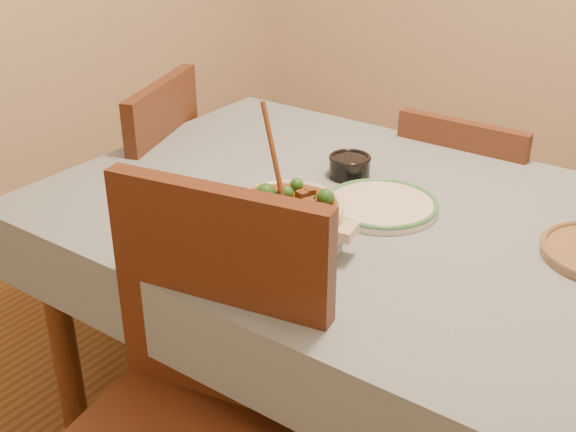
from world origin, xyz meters
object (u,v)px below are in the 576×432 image
(stew_casserole, at_px, (287,219))
(chair_near, at_px, (194,412))
(dining_table, at_px, (384,251))
(chair_far, at_px, (464,221))
(chair_left, at_px, (139,199))
(condiment_bowl, at_px, (350,165))
(white_plate, at_px, (381,205))

(stew_casserole, bearing_deg, chair_near, -83.99)
(chair_near, bearing_deg, dining_table, 72.06)
(chair_far, bearing_deg, chair_left, 31.54)
(stew_casserole, distance_m, condiment_bowl, 0.40)
(stew_casserole, bearing_deg, dining_table, 64.74)
(chair_far, distance_m, chair_near, 1.22)
(dining_table, distance_m, chair_far, 0.64)
(condiment_bowl, xyz_separation_m, chair_far, (0.16, 0.46, -0.31))
(white_plate, distance_m, chair_left, 0.93)
(dining_table, distance_m, stew_casserole, 0.31)
(stew_casserole, relative_size, condiment_bowl, 2.34)
(condiment_bowl, height_order, chair_left, chair_left)
(chair_far, bearing_deg, chair_near, 87.79)
(white_plate, xyz_separation_m, condiment_bowl, (-0.16, 0.12, 0.02))
(stew_casserole, xyz_separation_m, condiment_bowl, (-0.08, 0.39, -0.03))
(condiment_bowl, distance_m, chair_left, 0.78)
(chair_far, height_order, chair_near, chair_near)
(chair_far, bearing_deg, white_plate, 90.35)
(dining_table, xyz_separation_m, white_plate, (-0.03, 0.03, 0.10))
(chair_near, bearing_deg, chair_left, 131.36)
(white_plate, bearing_deg, condiment_bowl, 143.00)
(white_plate, xyz_separation_m, chair_far, (-0.01, 0.59, -0.29))
(stew_casserole, bearing_deg, chair_left, 159.55)
(stew_casserole, height_order, chair_near, stew_casserole)
(condiment_bowl, height_order, chair_near, chair_near)
(stew_casserole, xyz_separation_m, chair_left, (-0.81, 0.30, -0.30))
(dining_table, height_order, stew_casserole, stew_casserole)
(stew_casserole, height_order, condiment_bowl, stew_casserole)
(chair_far, bearing_deg, dining_table, 93.26)
(condiment_bowl, relative_size, chair_near, 0.14)
(stew_casserole, bearing_deg, chair_far, 85.04)
(chair_near, height_order, chair_left, chair_near)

